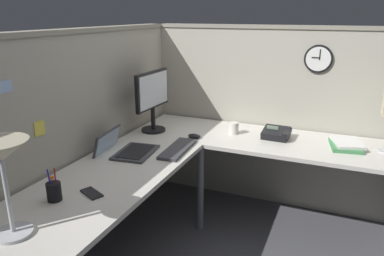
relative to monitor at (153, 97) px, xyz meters
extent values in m
plane|color=#47474C|center=(-0.29, -0.64, -1.02)|extent=(6.80, 6.80, 0.00)
cube|color=#A8A393|center=(-0.66, 0.23, -0.25)|extent=(2.57, 0.10, 1.55)
cube|color=gray|center=(-0.66, 0.23, 0.54)|extent=(2.57, 0.12, 0.03)
cube|color=#A8A393|center=(0.58, -0.90, -0.25)|extent=(0.10, 2.37, 1.55)
cube|color=gray|center=(0.58, -0.90, 0.54)|extent=(0.12, 2.37, 0.03)
cube|color=beige|center=(-0.67, -0.17, -0.31)|extent=(2.35, 0.66, 0.03)
cube|color=beige|center=(0.18, -1.24, -0.31)|extent=(0.66, 1.49, 0.03)
cylinder|color=slate|center=(-0.13, -0.48, -0.67)|extent=(0.05, 0.05, 0.70)
cylinder|color=black|center=(0.00, 0.00, -0.28)|extent=(0.20, 0.20, 0.02)
cylinder|color=black|center=(0.00, 0.00, -0.18)|extent=(0.04, 0.04, 0.20)
cube|color=black|center=(0.00, 0.00, 0.06)|extent=(0.46, 0.05, 0.30)
cube|color=silver|center=(0.00, -0.02, 0.06)|extent=(0.42, 0.02, 0.26)
cube|color=#38383D|center=(-0.50, -0.13, -0.29)|extent=(0.37, 0.28, 0.02)
cube|color=black|center=(-0.50, -0.13, -0.28)|extent=(0.31, 0.21, 0.00)
cube|color=#38383D|center=(-0.53, 0.09, -0.25)|extent=(0.35, 0.11, 0.22)
cube|color=#99B2D1|center=(-0.53, 0.09, -0.25)|extent=(0.31, 0.09, 0.18)
cube|color=#38383D|center=(-0.33, -0.38, -0.28)|extent=(0.44, 0.17, 0.02)
ellipsoid|color=black|center=(-0.04, -0.38, -0.28)|extent=(0.06, 0.10, 0.03)
cylinder|color=#B7BABF|center=(-1.57, -0.14, -0.29)|extent=(0.17, 0.17, 0.02)
cylinder|color=#B7BABF|center=(-1.57, -0.14, -0.09)|extent=(0.02, 0.02, 0.38)
cone|color=#B2A88C|center=(-1.57, -0.14, 0.11)|extent=(0.24, 0.24, 0.09)
cylinder|color=black|center=(-1.25, -0.09, -0.24)|extent=(0.08, 0.08, 0.10)
cylinder|color=#1E1EB2|center=(-1.26, -0.08, -0.18)|extent=(0.01, 0.02, 0.13)
cylinder|color=#B21E1E|center=(-1.24, -0.09, -0.18)|extent=(0.01, 0.01, 0.13)
cylinder|color=#D8591E|center=(-1.25, -0.07, -0.17)|extent=(0.03, 0.03, 0.01)
cube|color=black|center=(-1.12, -0.22, -0.29)|extent=(0.12, 0.16, 0.01)
cube|color=black|center=(0.21, -0.98, -0.26)|extent=(0.20, 0.21, 0.10)
cube|color=#8CA58C|center=(0.21, -0.95, -0.22)|extent=(0.02, 0.09, 0.04)
cube|color=black|center=(0.21, -1.06, -0.24)|extent=(0.19, 0.05, 0.04)
cube|color=#3F7F4C|center=(0.20, -1.49, -0.28)|extent=(0.31, 0.25, 0.02)
cube|color=silver|center=(0.22, -1.50, -0.26)|extent=(0.30, 0.26, 0.02)
cylinder|color=silver|center=(0.19, -0.64, -0.25)|extent=(0.08, 0.08, 0.10)
cylinder|color=black|center=(0.52, -1.22, 0.30)|extent=(0.03, 0.22, 0.22)
cylinder|color=white|center=(0.51, -1.22, 0.30)|extent=(0.00, 0.19, 0.19)
cube|color=black|center=(0.50, -1.20, 0.31)|extent=(0.00, 0.06, 0.01)
cube|color=black|center=(0.50, -1.23, 0.34)|extent=(0.00, 0.01, 0.08)
cube|color=#EAD84C|center=(-1.04, 0.18, 0.01)|extent=(0.08, 0.00, 0.09)
cube|color=#99B7E5|center=(-1.23, 0.18, 0.29)|extent=(0.10, 0.00, 0.06)
camera|label=1|loc=(-2.57, -1.43, 0.66)|focal=34.33mm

